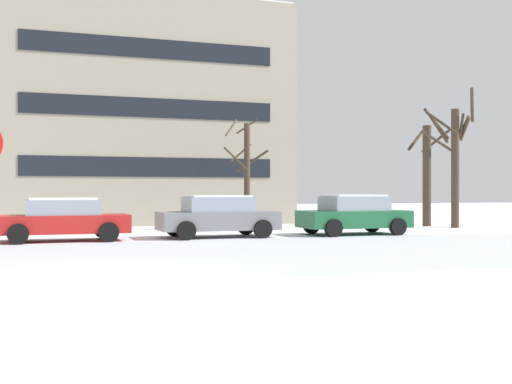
# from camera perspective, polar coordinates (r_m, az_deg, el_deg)

# --- Properties ---
(ground_plane) EXTENTS (120.00, 120.00, 0.00)m
(ground_plane) POSITION_cam_1_polar(r_m,az_deg,el_deg) (12.30, -14.79, -7.57)
(ground_plane) COLOR white
(road_surface) EXTENTS (80.00, 9.35, 0.00)m
(road_surface) POSITION_cam_1_polar(r_m,az_deg,el_deg) (15.94, -15.65, -5.80)
(road_surface) COLOR #B7BCC4
(road_surface) RESTS_ON ground
(parked_car_red) EXTENTS (4.20, 2.02, 1.41)m
(parked_car_red) POSITION_cam_1_polar(r_m,az_deg,el_deg) (21.63, -16.88, -2.34)
(parked_car_red) COLOR red
(parked_car_red) RESTS_ON ground
(parked_car_gray) EXTENTS (4.18, 2.12, 1.48)m
(parked_car_gray) POSITION_cam_1_polar(r_m,az_deg,el_deg) (22.45, -3.44, -2.16)
(parked_car_gray) COLOR slate
(parked_car_gray) RESTS_ON ground
(parked_car_green) EXTENTS (4.06, 2.15, 1.49)m
(parked_car_green) POSITION_cam_1_polar(r_m,az_deg,el_deg) (24.14, 8.75, -1.99)
(parked_car_green) COLOR #1E6038
(parked_car_green) RESTS_ON ground
(tree_far_mid) EXTENTS (1.97, 2.06, 5.38)m
(tree_far_mid) POSITION_cam_1_polar(r_m,az_deg,el_deg) (30.54, 15.15, 2.05)
(tree_far_mid) COLOR #423326
(tree_far_mid) RESTS_ON ground
(tree_far_right) EXTENTS (2.21, 1.79, 6.10)m
(tree_far_right) POSITION_cam_1_polar(r_m,az_deg,el_deg) (29.57, 17.47, 2.69)
(tree_far_right) COLOR #423326
(tree_far_right) RESTS_ON ground
(tree_far_left) EXTENTS (2.05, 1.97, 4.74)m
(tree_far_left) POSITION_cam_1_polar(r_m,az_deg,el_deg) (26.68, -0.89, 1.78)
(tree_far_left) COLOR #423326
(tree_far_left) RESTS_ON ground
(building_far_left) EXTENTS (14.46, 11.16, 11.02)m
(building_far_left) POSITION_cam_1_polar(r_m,az_deg,el_deg) (35.40, -10.76, 6.39)
(building_far_left) COLOR #9E937F
(building_far_left) RESTS_ON ground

